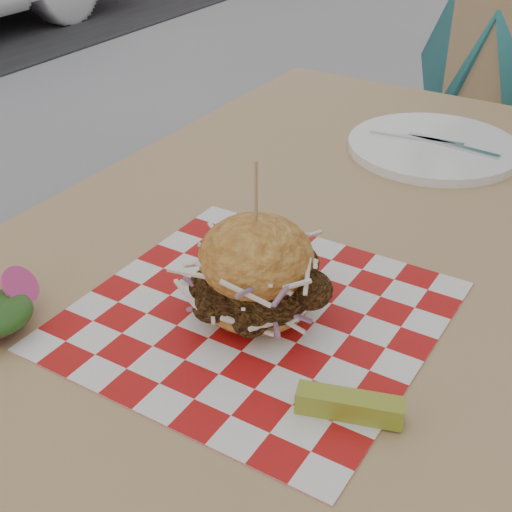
# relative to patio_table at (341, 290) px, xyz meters

# --- Properties ---
(ground) EXTENTS (80.00, 80.00, 0.00)m
(ground) POSITION_rel_patio_table_xyz_m (-0.34, 0.15, -0.67)
(ground) COLOR gray
(ground) RESTS_ON ground
(patio_table) EXTENTS (0.80, 1.20, 0.75)m
(patio_table) POSITION_rel_patio_table_xyz_m (0.00, 0.00, 0.00)
(patio_table) COLOR #A3875A
(patio_table) RESTS_ON ground
(paper_liner) EXTENTS (0.36, 0.36, 0.00)m
(paper_liner) POSITION_rel_patio_table_xyz_m (-0.01, -0.20, 0.08)
(paper_liner) COLOR #B31211
(paper_liner) RESTS_ON patio_table
(sandwich) EXTENTS (0.16, 0.16, 0.18)m
(sandwich) POSITION_rel_patio_table_xyz_m (-0.01, -0.20, 0.13)
(sandwich) COLOR gold
(sandwich) RESTS_ON paper_liner
(pickle_spear) EXTENTS (0.10, 0.05, 0.02)m
(pickle_spear) POSITION_rel_patio_table_xyz_m (0.14, -0.28, 0.09)
(pickle_spear) COLOR olive
(pickle_spear) RESTS_ON paper_liner
(place_setting) EXTENTS (0.27, 0.27, 0.02)m
(place_setting) POSITION_rel_patio_table_xyz_m (0.00, 0.33, 0.09)
(place_setting) COLOR white
(place_setting) RESTS_ON patio_table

